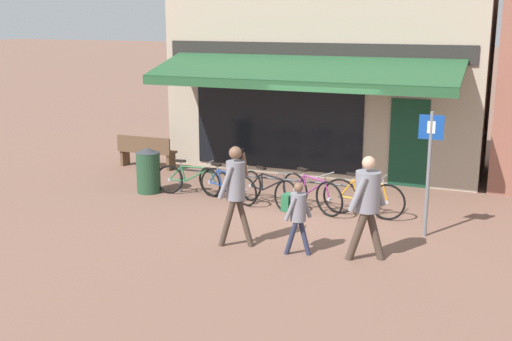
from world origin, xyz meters
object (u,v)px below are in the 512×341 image
Objects in this scene: pedestrian_adult at (236,185)px; litter_bin at (148,170)px; bicycle_orange at (363,198)px; parking_sign at (429,161)px; bicycle_purple at (311,193)px; pedestrian_second_adult at (367,198)px; bicycle_green at (192,180)px; bicycle_blue at (227,185)px; park_bench at (146,151)px; pedestrian_child at (297,210)px; bicycle_black at (268,189)px.

litter_bin is (-3.32, 2.50, -0.60)m from pedestrian_adult.
bicycle_orange is 1.85m from parking_sign.
bicycle_purple is 0.88× the size of pedestrian_second_adult.
bicycle_green is 5.23m from pedestrian_second_adult.
bicycle_purple is at bearing 128.52° from pedestrian_second_adult.
bicycle_blue is at bearing 171.03° from parking_sign.
parking_sign is at bearing 32.03° from pedestrian_adult.
pedestrian_adult reaches higher than bicycle_orange.
parking_sign is (0.76, 1.58, 0.36)m from pedestrian_second_adult.
litter_bin is 2.52m from park_bench.
bicycle_blue is 1.94m from bicycle_purple.
litter_bin is 0.65× the size of park_bench.
parking_sign is (1.91, 1.79, 0.64)m from pedestrian_child.
pedestrian_adult is 6.61m from park_bench.
park_bench is (-4.69, 4.62, -0.66)m from pedestrian_adult.
parking_sign reaches higher than bicycle_black.
bicycle_black is at bearing 99.74° from pedestrian_adult.
bicycle_purple is at bearing -21.56° from park_bench.
pedestrian_second_adult is 8.25m from park_bench.
bicycle_green is at bearing 170.74° from parking_sign.
park_bench is (-6.38, 2.06, 0.07)m from bicycle_orange.
pedestrian_child is (1.12, 0.02, -0.33)m from pedestrian_adult.
pedestrian_adult is at bearing -41.64° from bicycle_blue.
parking_sign reaches higher than pedestrian_adult.
parking_sign is at bearing 66.67° from pedestrian_second_adult.
bicycle_black is 1.05× the size of bicycle_purple.
bicycle_black is at bearing -25.57° from park_bench.
pedestrian_second_adult is at bearing -22.12° from litter_bin.
bicycle_green is at bearing 148.97° from pedestrian_child.
litter_bin is (-5.59, 2.27, -0.55)m from pedestrian_second_adult.
bicycle_orange is (3.98, -0.13, 0.04)m from bicycle_green.
bicycle_purple is at bearing 164.14° from parking_sign.
pedestrian_child is 2.70m from parking_sign.
litter_bin is 6.45m from parking_sign.
bicycle_black is at bearing 168.03° from parking_sign.
bicycle_green is at bearing -38.74° from park_bench.
pedestrian_child reaches higher than bicycle_black.
pedestrian_adult reaches higher than bicycle_black.
pedestrian_second_adult is (1.66, -2.27, 0.68)m from bicycle_purple.
pedestrian_second_adult is at bearing -15.01° from bicycle_black.
bicycle_orange is at bearing 151.10° from parking_sign.
bicycle_green is 1.01× the size of bicycle_orange.
bicycle_black is at bearing -175.73° from bicycle_orange.
pedestrian_second_adult is (2.65, -2.31, 0.71)m from bicycle_black.
bicycle_black is 0.99m from bicycle_purple.
bicycle_black is 2.94m from litter_bin.
bicycle_orange is at bearing -17.72° from park_bench.
bicycle_blue is at bearing -175.23° from bicycle_orange.
park_bench is at bearing 136.62° from pedestrian_adult.
bicycle_black is 3.58m from pedestrian_second_adult.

